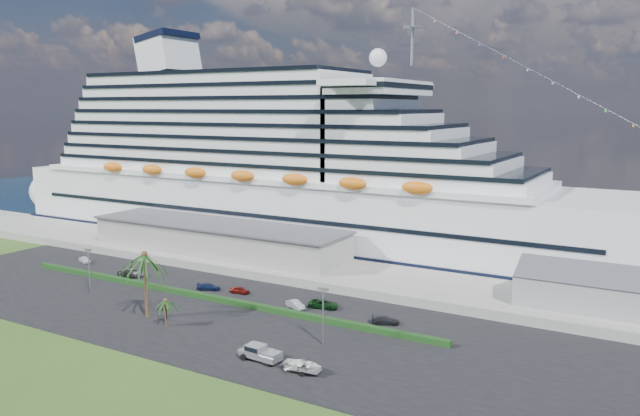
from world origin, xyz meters
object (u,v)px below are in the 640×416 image
Objects in this scene: cruise_ship at (289,175)px; pickup_truck at (260,352)px; parked_car_3 at (209,287)px; boat_trailer at (303,365)px.

cruise_ship reaches higher than pickup_truck.
parked_car_3 is 0.71× the size of boat_trailer.
parked_car_3 is 40.42m from boat_trailer.
cruise_ship is 80.54m from boat_trailer.
pickup_truck is at bearing 175.39° from boat_trailer.
boat_trailer reaches higher than parked_car_3.
pickup_truck is 1.00× the size of boat_trailer.
pickup_truck is at bearing -151.61° from parked_car_3.
parked_car_3 is at bearing 141.20° from pickup_truck.
pickup_truck reaches higher than boat_trailer.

